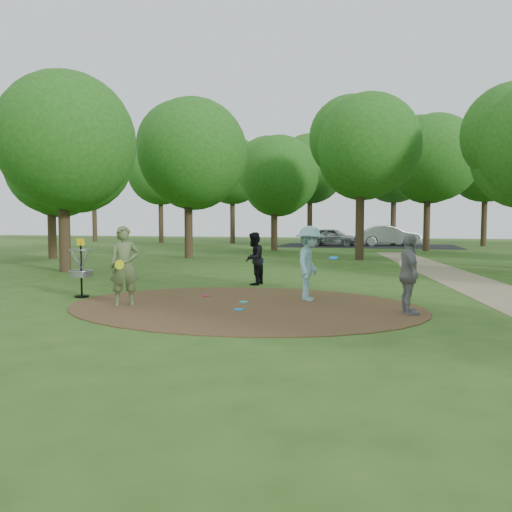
# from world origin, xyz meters

# --- Properties ---
(ground) EXTENTS (100.00, 100.00, 0.00)m
(ground) POSITION_xyz_m (0.00, 0.00, 0.00)
(ground) COLOR #2D5119
(ground) RESTS_ON ground
(dirt_clearing) EXTENTS (8.40, 8.40, 0.02)m
(dirt_clearing) POSITION_xyz_m (0.00, 0.00, 0.01)
(dirt_clearing) COLOR #47301C
(dirt_clearing) RESTS_ON ground
(parking_lot) EXTENTS (14.00, 8.00, 0.01)m
(parking_lot) POSITION_xyz_m (2.00, 30.00, 0.00)
(parking_lot) COLOR black
(parking_lot) RESTS_ON ground
(player_observer_with_disc) EXTENTS (0.82, 0.71, 1.88)m
(player_observer_with_disc) POSITION_xyz_m (-2.74, -0.59, 0.94)
(player_observer_with_disc) COLOR #586C3E
(player_observer_with_disc) RESTS_ON ground
(player_throwing_with_disc) EXTENTS (1.09, 1.24, 1.88)m
(player_throwing_with_disc) POSITION_xyz_m (1.38, 1.17, 0.94)
(player_throwing_with_disc) COLOR #87C1C9
(player_throwing_with_disc) RESTS_ON ground
(player_walking_with_disc) EXTENTS (0.71, 0.87, 1.65)m
(player_walking_with_disc) POSITION_xyz_m (-0.75, 3.90, 0.82)
(player_walking_with_disc) COLOR black
(player_walking_with_disc) RESTS_ON ground
(player_waiting_with_disc) EXTENTS (0.63, 1.08, 1.73)m
(player_waiting_with_disc) POSITION_xyz_m (3.70, -0.20, 0.86)
(player_waiting_with_disc) COLOR gray
(player_waiting_with_disc) RESTS_ON ground
(disc_ground_cyan) EXTENTS (0.22, 0.22, 0.02)m
(disc_ground_cyan) POSITION_xyz_m (-0.11, 0.41, 0.03)
(disc_ground_cyan) COLOR #18C2B3
(disc_ground_cyan) RESTS_ON dirt_clearing
(disc_ground_blue) EXTENTS (0.22, 0.22, 0.02)m
(disc_ground_blue) POSITION_xyz_m (0.07, -0.60, 0.03)
(disc_ground_blue) COLOR #0D8EEB
(disc_ground_blue) RESTS_ON dirt_clearing
(disc_ground_red) EXTENTS (0.22, 0.22, 0.02)m
(disc_ground_red) POSITION_xyz_m (-1.35, 1.15, 0.03)
(disc_ground_red) COLOR #BC1244
(disc_ground_red) RESTS_ON dirt_clearing
(car_left) EXTENTS (4.46, 2.43, 1.44)m
(car_left) POSITION_xyz_m (-0.73, 29.62, 0.72)
(car_left) COLOR #ACADB4
(car_left) RESTS_ON ground
(car_right) EXTENTS (5.16, 2.49, 1.63)m
(car_right) POSITION_xyz_m (3.65, 30.60, 0.81)
(car_right) COLOR #A0A4A7
(car_right) RESTS_ON ground
(disc_golf_basket) EXTENTS (0.63, 0.63, 1.54)m
(disc_golf_basket) POSITION_xyz_m (-4.50, 0.30, 0.87)
(disc_golf_basket) COLOR black
(disc_golf_basket) RESTS_ON ground
(tree_ring) EXTENTS (36.95, 45.30, 8.82)m
(tree_ring) POSITION_xyz_m (1.52, 9.03, 5.10)
(tree_ring) COLOR #332316
(tree_ring) RESTS_ON ground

